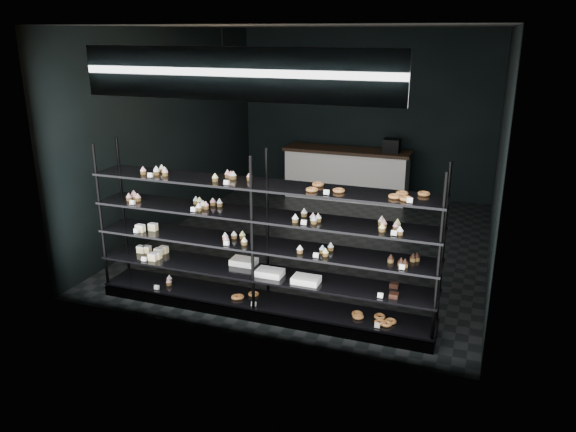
{
  "coord_description": "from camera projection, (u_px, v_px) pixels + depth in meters",
  "views": [
    {
      "loc": [
        2.34,
        -7.88,
        3.14
      ],
      "look_at": [
        0.17,
        -1.9,
        1.03
      ],
      "focal_mm": 35.0,
      "sensor_mm": 36.0,
      "label": 1
    }
  ],
  "objects": [
    {
      "name": "pendant_lamp",
      "position": [
        224.0,
        87.0,
        7.27
      ],
      "size": [
        0.31,
        0.31,
        0.88
      ],
      "color": "black",
      "rests_on": "room"
    },
    {
      "name": "room",
      "position": [
        321.0,
        140.0,
        8.28
      ],
      "size": [
        5.01,
        6.01,
        3.2
      ],
      "color": "black",
      "rests_on": "ground"
    },
    {
      "name": "service_counter",
      "position": [
        347.0,
        173.0,
        10.92
      ],
      "size": [
        2.44,
        0.65,
        1.23
      ],
      "color": "silver",
      "rests_on": "room"
    },
    {
      "name": "display_shelf",
      "position": [
        259.0,
        262.0,
        6.39
      ],
      "size": [
        4.0,
        0.5,
        1.91
      ],
      "color": "black",
      "rests_on": "room"
    },
    {
      "name": "signage",
      "position": [
        234.0,
        74.0,
        5.31
      ],
      "size": [
        3.3,
        0.05,
        0.5
      ],
      "color": "#0F0C3C",
      "rests_on": "room"
    }
  ]
}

